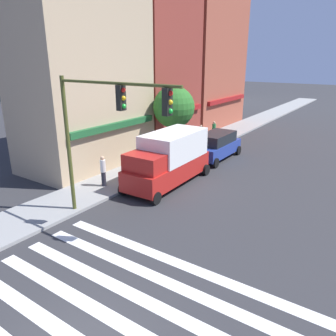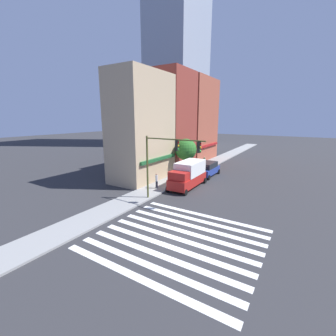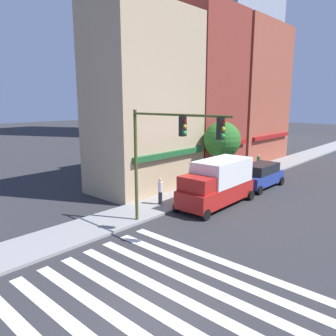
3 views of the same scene
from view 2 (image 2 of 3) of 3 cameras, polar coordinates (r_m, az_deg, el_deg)
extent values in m
plane|color=#2D2D30|center=(16.10, 2.53, -17.53)|extent=(200.00, 200.00, 0.00)
cube|color=gray|center=(20.37, -16.58, -11.06)|extent=(120.00, 3.00, 0.15)
cube|color=silver|center=(13.08, -8.04, -25.72)|extent=(0.50, 10.80, 0.01)
cube|color=silver|center=(13.76, -4.85, -23.41)|extent=(0.50, 10.80, 0.01)
cube|color=silver|center=(14.50, -2.06, -21.27)|extent=(0.50, 10.80, 0.01)
cube|color=silver|center=(15.28, 0.38, -19.31)|extent=(0.50, 10.80, 0.01)
cube|color=silver|center=(16.10, 2.53, -17.52)|extent=(0.50, 10.80, 0.01)
cube|color=silver|center=(16.95, 4.43, -15.88)|extent=(0.50, 10.80, 0.01)
cube|color=silver|center=(17.83, 6.11, -14.39)|extent=(0.50, 10.80, 0.01)
cube|color=silver|center=(18.73, 7.62, -13.03)|extent=(0.50, 10.80, 0.01)
cube|color=silver|center=(19.66, 8.97, -11.79)|extent=(0.50, 10.80, 0.01)
cube|color=tan|center=(29.43, -6.71, 10.15)|extent=(8.67, 5.00, 13.66)
cube|color=#1E592D|center=(28.30, -2.29, 2.31)|extent=(7.37, 0.30, 0.40)
cube|color=maroon|center=(36.03, 1.34, 11.86)|extent=(6.95, 5.00, 15.13)
cube|color=maroon|center=(35.14, 5.05, 4.31)|extent=(5.91, 0.30, 0.40)
cube|color=#9E4C38|center=(43.93, 7.35, 11.94)|extent=(9.79, 5.00, 15.17)
cube|color=maroon|center=(43.20, 10.39, 5.72)|extent=(8.32, 0.30, 0.40)
cube|color=#939EAD|center=(76.82, 2.60, 33.20)|extent=(18.07, 13.15, 69.99)
cylinder|color=#474C1E|center=(22.32, -5.25, -0.06)|extent=(0.18, 0.18, 6.38)
cylinder|color=#474C1E|center=(20.17, 1.55, 7.24)|extent=(0.12, 6.07, 0.12)
cube|color=black|center=(20.08, 2.30, 5.70)|extent=(0.32, 0.24, 0.95)
sphere|color=red|center=(19.98, 2.63, 6.51)|extent=(0.18, 0.18, 0.18)
sphere|color=#EAAD14|center=(20.02, 2.62, 5.66)|extent=(0.18, 0.18, 0.18)
sphere|color=green|center=(20.06, 2.61, 4.81)|extent=(0.18, 0.18, 0.18)
cube|color=black|center=(19.14, 7.87, 5.24)|extent=(0.32, 0.24, 0.95)
sphere|color=red|center=(19.05, 8.26, 6.09)|extent=(0.18, 0.18, 0.18)
sphere|color=#EAAD14|center=(19.08, 8.23, 5.20)|extent=(0.18, 0.18, 0.18)
sphere|color=green|center=(19.13, 8.20, 4.30)|extent=(0.18, 0.18, 0.18)
cube|color=#B21E19|center=(26.62, 5.03, -3.06)|extent=(6.25, 2.34, 1.10)
cube|color=silver|center=(26.82, 5.68, 0.02)|extent=(4.39, 2.30, 1.60)
cube|color=#B21E19|center=(24.66, 2.99, -1.90)|extent=(1.78, 2.13, 0.90)
cylinder|color=black|center=(25.04, -0.05, -5.35)|extent=(0.68, 0.22, 0.68)
cylinder|color=black|center=(24.01, 4.45, -6.19)|extent=(0.68, 0.22, 0.68)
cylinder|color=black|center=(29.56, 5.46, -2.57)|extent=(0.68, 0.22, 0.68)
cylinder|color=black|center=(28.70, 9.40, -3.16)|extent=(0.68, 0.22, 0.68)
cube|color=navy|center=(32.21, 10.06, -0.66)|extent=(4.71, 1.92, 0.85)
cube|color=black|center=(32.04, 10.12, 0.74)|extent=(3.30, 1.76, 0.75)
cylinder|color=black|center=(30.93, 7.06, -1.92)|extent=(0.68, 0.22, 0.68)
cylinder|color=black|center=(30.22, 10.33, -2.38)|extent=(0.68, 0.22, 0.68)
cylinder|color=black|center=(34.40, 9.77, -0.52)|extent=(0.68, 0.22, 0.68)
cylinder|color=black|center=(33.77, 12.76, -0.90)|extent=(0.68, 0.22, 0.68)
cylinder|color=#23232D|center=(25.83, -2.88, -4.25)|extent=(0.26, 0.26, 0.85)
cylinder|color=silver|center=(25.62, -2.89, -2.59)|extent=(0.32, 0.32, 0.70)
sphere|color=tan|center=(25.50, -2.91, -1.59)|extent=(0.22, 0.22, 0.22)
cylinder|color=#23232D|center=(35.09, 7.59, 0.21)|extent=(0.26, 0.26, 0.85)
cylinder|color=#2D4C9E|center=(34.93, 7.63, 1.45)|extent=(0.32, 0.32, 0.70)
sphere|color=tan|center=(34.85, 7.65, 2.19)|extent=(0.22, 0.22, 0.22)
cylinder|color=#23232D|center=(36.80, 9.16, 0.75)|extent=(0.26, 0.26, 0.85)
cylinder|color=#2D7A3D|center=(36.65, 9.20, 1.93)|extent=(0.32, 0.32, 0.70)
sphere|color=tan|center=(36.57, 9.23, 2.64)|extent=(0.22, 0.22, 0.22)
cylinder|color=brown|center=(31.92, 4.48, 0.59)|extent=(0.24, 0.24, 2.54)
sphere|color=#286623|center=(31.51, 4.56, 4.72)|extent=(3.00, 3.00, 3.00)
camera|label=1|loc=(8.15, 22.84, 4.45)|focal=35.00mm
camera|label=3|loc=(5.45, 32.28, -2.94)|focal=35.00mm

